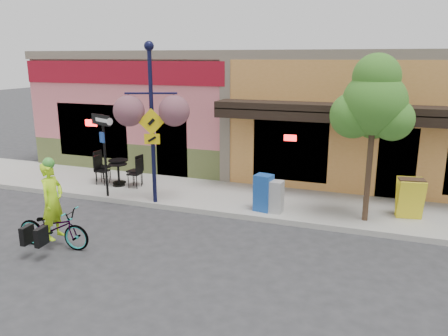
# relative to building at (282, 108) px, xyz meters

# --- Properties ---
(ground) EXTENTS (90.00, 90.00, 0.00)m
(ground) POSITION_rel_building_xyz_m (0.00, -7.50, -2.25)
(ground) COLOR #2D2D30
(ground) RESTS_ON ground
(sidewalk) EXTENTS (24.00, 3.00, 0.15)m
(sidewalk) POSITION_rel_building_xyz_m (0.00, -5.50, -2.17)
(sidewalk) COLOR #9E9B93
(sidewalk) RESTS_ON ground
(curb) EXTENTS (24.00, 0.12, 0.15)m
(curb) POSITION_rel_building_xyz_m (0.00, -6.95, -2.17)
(curb) COLOR #A8A59E
(curb) RESTS_ON ground
(building) EXTENTS (18.20, 8.20, 4.50)m
(building) POSITION_rel_building_xyz_m (0.00, 0.00, 0.00)
(building) COLOR #D06770
(building) RESTS_ON ground
(bicycle) EXTENTS (1.85, 0.78, 0.95)m
(bicycle) POSITION_rel_building_xyz_m (-3.01, -10.16, -1.78)
(bicycle) COLOR maroon
(bicycle) RESTS_ON ground
(cyclist_rider) EXTENTS (0.48, 0.68, 1.78)m
(cyclist_rider) POSITION_rel_building_xyz_m (-2.96, -10.16, -1.36)
(cyclist_rider) COLOR #C0FF1A
(cyclist_rider) RESTS_ON ground
(lamp_post) EXTENTS (1.57, 1.06, 4.56)m
(lamp_post) POSITION_rel_building_xyz_m (-2.19, -6.85, 0.18)
(lamp_post) COLOR black
(lamp_post) RESTS_ON sidewalk
(one_way_sign) EXTENTS (0.96, 0.57, 2.50)m
(one_way_sign) POSITION_rel_building_xyz_m (-3.83, -6.85, -0.85)
(one_way_sign) COLOR black
(one_way_sign) RESTS_ON sidewalk
(cafe_set_left) EXTENTS (1.80, 1.00, 1.05)m
(cafe_set_left) POSITION_rel_building_xyz_m (-4.29, -5.52, -1.58)
(cafe_set_left) COLOR black
(cafe_set_left) RESTS_ON sidewalk
(cafe_set_right) EXTENTS (1.64, 0.86, 0.97)m
(cafe_set_right) POSITION_rel_building_xyz_m (-4.13, -5.79, -1.61)
(cafe_set_right) COLOR black
(cafe_set_right) RESTS_ON sidewalk
(newspaper_box_blue) EXTENTS (0.53, 0.49, 1.02)m
(newspaper_box_blue) POSITION_rel_building_xyz_m (0.98, -6.48, -1.59)
(newspaper_box_blue) COLOR #1B4CA3
(newspaper_box_blue) RESTS_ON sidewalk
(newspaper_box_grey) EXTENTS (0.43, 0.39, 0.88)m
(newspaper_box_grey) POSITION_rel_building_xyz_m (1.31, -6.50, -1.66)
(newspaper_box_grey) COLOR #A0A0A0
(newspaper_box_grey) RESTS_ON sidewalk
(street_tree) EXTENTS (2.05, 2.05, 4.29)m
(street_tree) POSITION_rel_building_xyz_m (3.67, -6.30, 0.04)
(street_tree) COLOR #3D7A26
(street_tree) RESTS_ON sidewalk
(sandwich_board) EXTENTS (0.70, 0.56, 1.07)m
(sandwich_board) POSITION_rel_building_xyz_m (4.77, -5.91, -1.56)
(sandwich_board) COLOR yellow
(sandwich_board) RESTS_ON sidewalk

